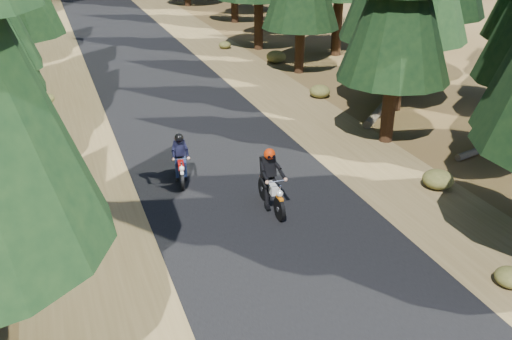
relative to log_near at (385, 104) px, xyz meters
The scene contains 9 objects.
ground 11.09m from the log_near, 136.31° to the right, with size 120.00×120.00×0.00m, color #49341A.
road 8.45m from the log_near, 161.65° to the right, with size 6.00×100.00×0.01m, color black.
shoulder_l 12.89m from the log_near, 168.10° to the right, with size 3.20×100.00×0.01m, color brown.
shoulder_r 4.33m from the log_near, 142.11° to the right, with size 3.20×100.00×0.01m, color brown.
log_near is the anchor object (origin of this frame).
log_far 5.22m from the log_near, 73.55° to the right, with size 0.24×0.24×4.56m, color #4C4233.
understory_shrubs 7.20m from the log_near, behind, with size 14.41×30.36×0.64m.
rider_lead 10.08m from the log_near, 139.82° to the right, with size 0.63×1.96×1.74m.
rider_follow 10.39m from the log_near, 157.73° to the right, with size 0.79×1.75×1.50m.
Camera 1 is at (-4.89, -11.70, 7.59)m, focal length 40.00 mm.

